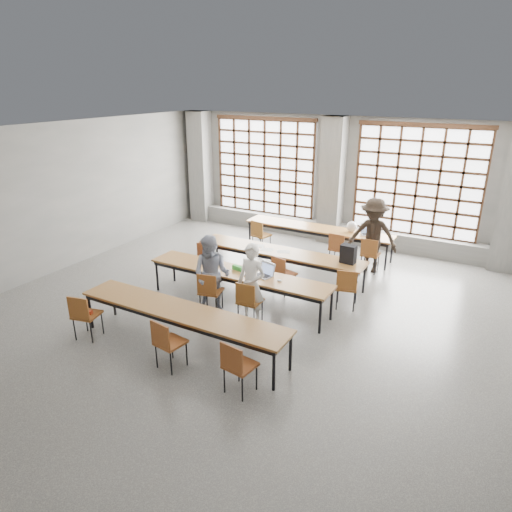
{
  "coord_description": "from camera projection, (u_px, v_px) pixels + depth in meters",
  "views": [
    {
      "loc": [
        4.31,
        -6.88,
        4.34
      ],
      "look_at": [
        0.25,
        0.4,
        1.15
      ],
      "focal_mm": 32.0,
      "sensor_mm": 36.0,
      "label": 1
    }
  ],
  "objects": [
    {
      "name": "floor",
      "position": [
        235.0,
        314.0,
        9.12
      ],
      "size": [
        11.0,
        11.0,
        0.0
      ],
      "primitive_type": "plane",
      "color": "#4C4C4A",
      "rests_on": "ground"
    },
    {
      "name": "ceiling",
      "position": [
        232.0,
        134.0,
        7.87
      ],
      "size": [
        11.0,
        11.0,
        0.0
      ],
      "primitive_type": "plane",
      "rotation": [
        3.14,
        0.0,
        0.0
      ],
      "color": "silver",
      "rests_on": "floor"
    },
    {
      "name": "wall_back",
      "position": [
        335.0,
        179.0,
        12.99
      ],
      "size": [
        10.0,
        0.0,
        10.0
      ],
      "primitive_type": "plane",
      "rotation": [
        1.57,
        0.0,
        0.0
      ],
      "color": "#5E5E5C",
      "rests_on": "floor"
    },
    {
      "name": "wall_left",
      "position": [
        54.0,
        199.0,
        10.78
      ],
      "size": [
        0.0,
        11.0,
        11.0
      ],
      "primitive_type": "plane",
      "rotation": [
        1.57,
        0.0,
        1.57
      ],
      "color": "#5E5E5C",
      "rests_on": "floor"
    },
    {
      "name": "column_left",
      "position": [
        201.0,
        167.0,
        14.81
      ],
      "size": [
        0.6,
        0.55,
        3.5
      ],
      "primitive_type": "cube",
      "color": "#5C5C59",
      "rests_on": "floor"
    },
    {
      "name": "column_mid",
      "position": [
        332.0,
        181.0,
        12.76
      ],
      "size": [
        0.6,
        0.55,
        3.5
      ],
      "primitive_type": "cube",
      "color": "#5C5C59",
      "rests_on": "floor"
    },
    {
      "name": "window_left",
      "position": [
        265.0,
        168.0,
        13.89
      ],
      "size": [
        3.32,
        0.12,
        3.0
      ],
      "color": "white",
      "rests_on": "wall_back"
    },
    {
      "name": "window_right",
      "position": [
        417.0,
        182.0,
        11.84
      ],
      "size": [
        3.32,
        0.12,
        3.0
      ],
      "color": "white",
      "rests_on": "wall_back"
    },
    {
      "name": "sill_ledge",
      "position": [
        330.0,
        231.0,
        13.36
      ],
      "size": [
        9.8,
        0.35,
        0.5
      ],
      "primitive_type": "cube",
      "color": "#5C5C59",
      "rests_on": "floor"
    },
    {
      "name": "desk_row_a",
      "position": [
        318.0,
        230.0,
        12.12
      ],
      "size": [
        4.0,
        0.7,
        0.73
      ],
      "color": "brown",
      "rests_on": "floor"
    },
    {
      "name": "desk_row_b",
      "position": [
        279.0,
        254.0,
        10.44
      ],
      "size": [
        4.0,
        0.7,
        0.73
      ],
      "color": "brown",
      "rests_on": "floor"
    },
    {
      "name": "desk_row_c",
      "position": [
        238.0,
        275.0,
        9.3
      ],
      "size": [
        4.0,
        0.7,
        0.73
      ],
      "color": "brown",
      "rests_on": "floor"
    },
    {
      "name": "desk_row_d",
      "position": [
        181.0,
        313.0,
        7.74
      ],
      "size": [
        4.0,
        0.7,
        0.73
      ],
      "color": "brown",
      "rests_on": "floor"
    },
    {
      "name": "chair_back_left",
      "position": [
        260.0,
        233.0,
        12.29
      ],
      "size": [
        0.49,
        0.49,
        0.88
      ],
      "color": "brown",
      "rests_on": "floor"
    },
    {
      "name": "chair_back_mid",
      "position": [
        338.0,
        246.0,
        11.29
      ],
      "size": [
        0.44,
        0.45,
        0.88
      ],
      "color": "brown",
      "rests_on": "floor"
    },
    {
      "name": "chair_back_right",
      "position": [
        370.0,
        252.0,
        10.92
      ],
      "size": [
        0.43,
        0.43,
        0.88
      ],
      "color": "brown",
      "rests_on": "floor"
    },
    {
      "name": "chair_mid_left",
      "position": [
        207.0,
        255.0,
        10.69
      ],
      "size": [
        0.52,
        0.52,
        0.88
      ],
      "color": "brown",
      "rests_on": "floor"
    },
    {
      "name": "chair_mid_centre",
      "position": [
        282.0,
        271.0,
        9.8
      ],
      "size": [
        0.52,
        0.52,
        0.88
      ],
      "color": "maroon",
      "rests_on": "floor"
    },
    {
      "name": "chair_mid_right",
      "position": [
        347.0,
        285.0,
        9.15
      ],
      "size": [
        0.51,
        0.52,
        0.88
      ],
      "color": "brown",
      "rests_on": "floor"
    },
    {
      "name": "chair_front_left",
      "position": [
        209.0,
        289.0,
        8.96
      ],
      "size": [
        0.5,
        0.5,
        0.88
      ],
      "color": "brown",
      "rests_on": "floor"
    },
    {
      "name": "chair_front_right",
      "position": [
        248.0,
        299.0,
        8.55
      ],
      "size": [
        0.44,
        0.44,
        0.88
      ],
      "color": "brown",
      "rests_on": "floor"
    },
    {
      "name": "chair_near_left",
      "position": [
        84.0,
        312.0,
        8.04
      ],
      "size": [
        0.51,
        0.51,
        0.88
      ],
      "color": "brown",
      "rests_on": "floor"
    },
    {
      "name": "chair_near_mid",
      "position": [
        167.0,
        340.0,
        7.19
      ],
      "size": [
        0.47,
        0.48,
        0.88
      ],
      "color": "brown",
      "rests_on": "floor"
    },
    {
      "name": "chair_near_right",
      "position": [
        237.0,
        363.0,
        6.6
      ],
      "size": [
        0.47,
        0.48,
        0.88
      ],
      "color": "brown",
      "rests_on": "floor"
    },
    {
      "name": "student_male",
      "position": [
        251.0,
        284.0,
        8.57
      ],
      "size": [
        0.59,
        0.4,
        1.58
      ],
      "primitive_type": "imported",
      "rotation": [
        0.0,
        0.0,
        -0.04
      ],
      "color": "silver",
      "rests_on": "floor"
    },
    {
      "name": "student_female",
      "position": [
        212.0,
        274.0,
        8.98
      ],
      "size": [
        0.89,
        0.76,
        1.59
      ],
      "primitive_type": "imported",
      "rotation": [
        0.0,
        0.0,
        0.23
      ],
      "color": "navy",
      "rests_on": "floor"
    },
    {
      "name": "student_back",
      "position": [
        373.0,
        236.0,
        10.89
      ],
      "size": [
        1.21,
        0.74,
        1.82
      ],
      "primitive_type": "imported",
      "rotation": [
        0.0,
        0.0,
        0.05
      ],
      "color": "black",
      "rests_on": "floor"
    },
    {
      "name": "laptop_front",
      "position": [
        265.0,
        272.0,
        9.08
      ],
      "size": [
        0.43,
        0.39,
        0.26
      ],
      "color": "#B3B4B8",
      "rests_on": "desk_row_c"
    },
    {
      "name": "laptop_back",
      "position": [
        368.0,
        232.0,
        11.55
      ],
      "size": [
        0.46,
        0.43,
        0.26
      ],
      "color": "#B0B0B5",
      "rests_on": "desk_row_a"
    },
    {
      "name": "mouse",
      "position": [
        279.0,
        280.0,
        8.82
      ],
      "size": [
        0.1,
        0.06,
        0.04
      ],
      "primitive_type": "ellipsoid",
      "rotation": [
        0.0,
        0.0,
        -0.01
      ],
      "color": "white",
      "rests_on": "desk_row_c"
    },
    {
      "name": "green_box",
      "position": [
        238.0,
        268.0,
        9.34
      ],
      "size": [
        0.26,
        0.14,
        0.09
      ],
      "primitive_type": "cube",
      "rotation": [
        0.0,
        0.0,
        -0.21
      ],
      "color": "green",
      "rests_on": "desk_row_c"
    },
    {
      "name": "phone",
      "position": [
        243.0,
        275.0,
        9.11
      ],
      "size": [
        0.14,
        0.08,
        0.01
      ],
      "primitive_type": "cube",
      "rotation": [
        0.0,
        0.0,
        -0.18
      ],
      "color": "black",
      "rests_on": "desk_row_c"
    },
    {
      "name": "paper_sheet_a",
      "position": [
        258.0,
        246.0,
        10.73
      ],
      "size": [
        0.36,
        0.33,
        0.0
      ],
      "primitive_type": "cube",
      "rotation": [
        0.0,
        0.0,
        0.51
      ],
      "color": "silver",
      "rests_on": "desk_row_b"
    },
    {
      "name": "paper_sheet_b",
      "position": [
        267.0,
        249.0,
        10.51
      ],
      "size": [
        0.33,
        0.26,
        0.0
      ],
      "primitive_type": "cube",
      "rotation": [
        0.0,
        0.0,
        0.2
      ],
      "color": "white",
      "rests_on": "desk_row_b"
    },
    {
      "name": "paper_sheet_c",
      "position": [
        283.0,
        252.0,
        10.37
      ],
      "size": [
        0.36,
        0.32,
        0.0
      ],
      "primitive_type": "cube",
      "rotation": [
        0.0,
        0.0,
        0.44
      ],
      "color": "silver",
      "rests_on": "desk_row_b"
    },
    {
      "name": "backpack",
      "position": [
        348.0,
        254.0,
        9.66
      ],
      "size": [
        0.34,
        0.23,
        0.4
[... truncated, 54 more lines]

